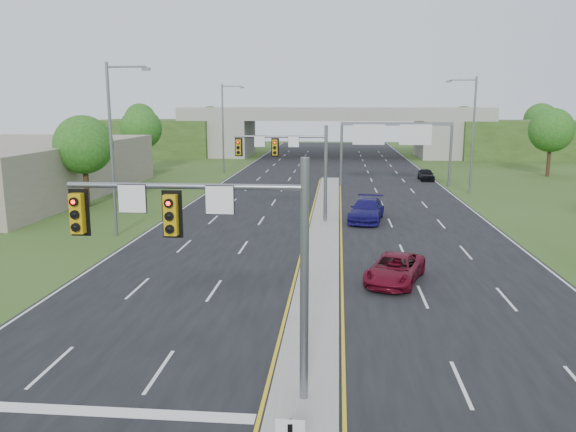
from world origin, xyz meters
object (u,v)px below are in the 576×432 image
(car_far_b, at_px, (367,210))
(sign_gantry, at_px, (395,136))
(car_far_c, at_px, (426,174))
(car_far_a, at_px, (395,269))
(signal_mast_far, at_px, (294,158))
(signal_mast_near, at_px, (221,241))
(overpass, at_px, (333,135))

(car_far_b, bearing_deg, sign_gantry, 88.02)
(car_far_c, bearing_deg, sign_gantry, -130.20)
(car_far_a, bearing_deg, signal_mast_far, 132.38)
(signal_mast_near, xyz_separation_m, car_far_c, (13.14, 50.07, -4.05))
(car_far_a, xyz_separation_m, car_far_b, (-0.65, 14.66, 0.15))
(car_far_a, height_order, car_far_b, car_far_b)
(signal_mast_far, xyz_separation_m, car_far_b, (5.28, 1.26, -3.90))
(signal_mast_near, bearing_deg, car_far_c, 75.29)
(signal_mast_near, height_order, overpass, overpass)
(signal_mast_far, distance_m, car_far_a, 15.20)
(car_far_c, bearing_deg, car_far_a, -101.25)
(signal_mast_near, xyz_separation_m, sign_gantry, (8.95, 44.99, 0.51))
(signal_mast_near, distance_m, sign_gantry, 45.88)
(sign_gantry, bearing_deg, signal_mast_near, -101.25)
(car_far_a, xyz_separation_m, car_far_c, (7.22, 38.47, -0.00))
(sign_gantry, relative_size, car_far_b, 2.09)
(sign_gantry, xyz_separation_m, car_far_b, (-3.67, -18.74, -4.42))
(overpass, relative_size, car_far_a, 16.91)
(sign_gantry, bearing_deg, signal_mast_far, -114.11)
(signal_mast_far, relative_size, car_far_b, 1.26)
(signal_mast_far, distance_m, car_far_c, 28.60)
(signal_mast_far, height_order, car_far_b, signal_mast_far)
(car_far_b, bearing_deg, signal_mast_far, -157.52)
(signal_mast_far, bearing_deg, sign_gantry, 65.89)
(signal_mast_far, height_order, car_far_c, signal_mast_far)
(sign_gantry, distance_m, car_far_b, 19.60)
(sign_gantry, xyz_separation_m, car_far_a, (-3.02, -33.40, -4.56))
(signal_mast_near, distance_m, signal_mast_far, 25.00)
(car_far_a, height_order, car_far_c, car_far_a)
(car_far_b, bearing_deg, overpass, 102.30)
(signal_mast_far, bearing_deg, car_far_b, 13.38)
(overpass, bearing_deg, car_far_c, -70.07)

